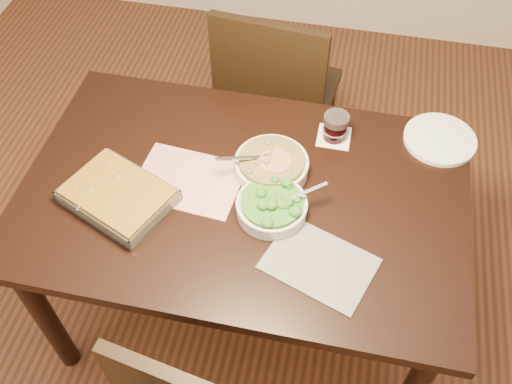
{
  "coord_description": "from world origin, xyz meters",
  "views": [
    {
      "loc": [
        0.27,
        -1.09,
        2.15
      ],
      "look_at": [
        0.05,
        -0.03,
        0.8
      ],
      "focal_mm": 40.0,
      "sensor_mm": 36.0,
      "label": 1
    }
  ],
  "objects_px": {
    "table": "(244,210)",
    "stew_bowl": "(271,165)",
    "broccoli_bowl": "(272,206)",
    "chair_far": "(275,94)",
    "wine_tumbler": "(335,126)",
    "dinner_plate": "(440,139)",
    "baking_dish": "(118,196)"
  },
  "relations": [
    {
      "from": "table",
      "to": "dinner_plate",
      "type": "distance_m",
      "value": 0.7
    },
    {
      "from": "stew_bowl",
      "to": "wine_tumbler",
      "type": "relative_size",
      "value": 2.62
    },
    {
      "from": "broccoli_bowl",
      "to": "dinner_plate",
      "type": "distance_m",
      "value": 0.65
    },
    {
      "from": "table",
      "to": "baking_dish",
      "type": "distance_m",
      "value": 0.4
    },
    {
      "from": "table",
      "to": "baking_dish",
      "type": "bearing_deg",
      "value": -162.02
    },
    {
      "from": "baking_dish",
      "to": "chair_far",
      "type": "xyz_separation_m",
      "value": [
        0.34,
        0.83,
        -0.24
      ]
    },
    {
      "from": "dinner_plate",
      "to": "broccoli_bowl",
      "type": "bearing_deg",
      "value": -140.41
    },
    {
      "from": "broccoli_bowl",
      "to": "chair_far",
      "type": "bearing_deg",
      "value": 99.49
    },
    {
      "from": "table",
      "to": "stew_bowl",
      "type": "height_order",
      "value": "stew_bowl"
    },
    {
      "from": "baking_dish",
      "to": "chair_far",
      "type": "height_order",
      "value": "chair_far"
    },
    {
      "from": "wine_tumbler",
      "to": "dinner_plate",
      "type": "xyz_separation_m",
      "value": [
        0.35,
        0.06,
        -0.04
      ]
    },
    {
      "from": "table",
      "to": "broccoli_bowl",
      "type": "xyz_separation_m",
      "value": [
        0.1,
        -0.06,
        0.13
      ]
    },
    {
      "from": "stew_bowl",
      "to": "baking_dish",
      "type": "relative_size",
      "value": 0.65
    },
    {
      "from": "broccoli_bowl",
      "to": "dinner_plate",
      "type": "relative_size",
      "value": 0.96
    },
    {
      "from": "stew_bowl",
      "to": "baking_dish",
      "type": "distance_m",
      "value": 0.49
    },
    {
      "from": "table",
      "to": "chair_far",
      "type": "distance_m",
      "value": 0.72
    },
    {
      "from": "stew_bowl",
      "to": "dinner_plate",
      "type": "height_order",
      "value": "stew_bowl"
    },
    {
      "from": "baking_dish",
      "to": "dinner_plate",
      "type": "height_order",
      "value": "baking_dish"
    },
    {
      "from": "wine_tumbler",
      "to": "dinner_plate",
      "type": "relative_size",
      "value": 0.39
    },
    {
      "from": "broccoli_bowl",
      "to": "stew_bowl",
      "type": "bearing_deg",
      "value": 101.34
    },
    {
      "from": "wine_tumbler",
      "to": "broccoli_bowl",
      "type": "bearing_deg",
      "value": -112.4
    },
    {
      "from": "chair_far",
      "to": "wine_tumbler",
      "type": "bearing_deg",
      "value": 129.72
    },
    {
      "from": "stew_bowl",
      "to": "broccoli_bowl",
      "type": "distance_m",
      "value": 0.16
    },
    {
      "from": "broccoli_bowl",
      "to": "chair_far",
      "type": "relative_size",
      "value": 0.24
    },
    {
      "from": "wine_tumbler",
      "to": "dinner_plate",
      "type": "bearing_deg",
      "value": 9.09
    },
    {
      "from": "broccoli_bowl",
      "to": "wine_tumbler",
      "type": "xyz_separation_m",
      "value": [
        0.15,
        0.36,
        0.02
      ]
    },
    {
      "from": "table",
      "to": "stew_bowl",
      "type": "distance_m",
      "value": 0.18
    },
    {
      "from": "wine_tumbler",
      "to": "chair_far",
      "type": "distance_m",
      "value": 0.57
    },
    {
      "from": "baking_dish",
      "to": "wine_tumbler",
      "type": "xyz_separation_m",
      "value": [
        0.61,
        0.41,
        0.02
      ]
    },
    {
      "from": "table",
      "to": "stew_bowl",
      "type": "bearing_deg",
      "value": 54.72
    },
    {
      "from": "stew_bowl",
      "to": "broccoli_bowl",
      "type": "xyz_separation_m",
      "value": [
        0.03,
        -0.16,
        -0.0
      ]
    },
    {
      "from": "chair_far",
      "to": "baking_dish",
      "type": "bearing_deg",
      "value": 73.93
    }
  ]
}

